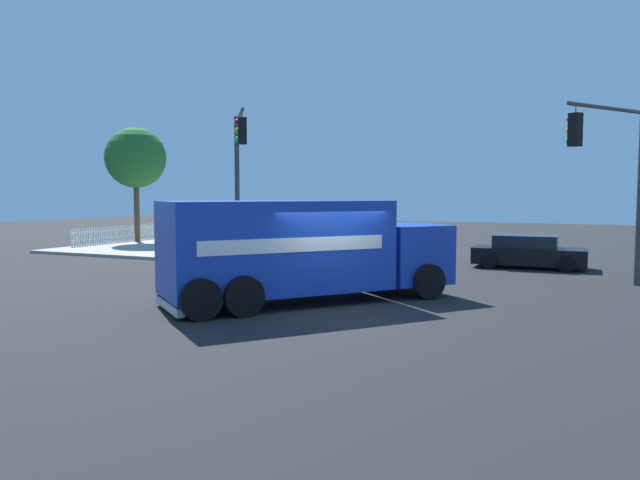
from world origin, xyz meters
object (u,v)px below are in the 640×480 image
delivery_truck (302,249)px  pedestrian_near_corner (169,230)px  pickup_silver (358,251)px  shade_tree_near (136,158)px  traffic_light_primary (238,165)px  traffic_light_secondary (619,167)px  sedan_black (528,252)px

delivery_truck → pedestrian_near_corner: (-9.57, -12.15, -0.32)m
pickup_silver → pedestrian_near_corner: pedestrian_near_corner is taller
pedestrian_near_corner → shade_tree_near: size_ratio=0.26×
traffic_light_primary → delivery_truck: bearing=44.0°
traffic_light_secondary → pedestrian_near_corner: size_ratio=3.32×
pickup_silver → pedestrian_near_corner: 11.19m
delivery_truck → pedestrian_near_corner: delivery_truck is taller
sedan_black → pedestrian_near_corner: (1.07, -16.96, 0.51)m
delivery_truck → traffic_light_secondary: traffic_light_secondary is taller
pickup_silver → sedan_black: pickup_silver is taller
traffic_light_secondary → shade_tree_near: (-7.26, -25.38, 1.26)m
traffic_light_primary → pedestrian_near_corner: bearing=-119.3°
delivery_truck → traffic_light_primary: bearing=-136.0°
sedan_black → delivery_truck: bearing=-24.3°
traffic_light_primary → shade_tree_near: bearing=-122.3°
traffic_light_secondary → sedan_black: (-4.48, -3.04, -3.15)m
traffic_light_primary → sedan_black: bearing=113.7°
traffic_light_primary → pickup_silver: bearing=106.4°
pickup_silver → traffic_light_secondary: bearing=82.6°
sedan_black → pedestrian_near_corner: 17.00m
delivery_truck → shade_tree_near: shade_tree_near is taller
delivery_truck → sedan_black: 11.71m
delivery_truck → traffic_light_primary: (-5.99, -5.78, 2.65)m
traffic_light_primary → traffic_light_secondary: bearing=90.7°
traffic_light_primary → pedestrian_near_corner: size_ratio=3.47×
pedestrian_near_corner → delivery_truck: bearing=51.8°
delivery_truck → sedan_black: delivery_truck is taller
pedestrian_near_corner → pickup_silver: bearing=78.5°
traffic_light_secondary → pickup_silver: 9.61m
delivery_truck → pedestrian_near_corner: bearing=-128.2°
pickup_silver → shade_tree_near: shade_tree_near is taller
sedan_black → traffic_light_primary: bearing=-66.3°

